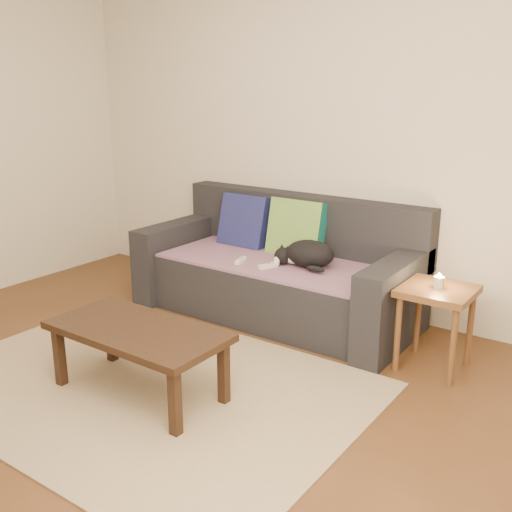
% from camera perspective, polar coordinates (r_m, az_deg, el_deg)
% --- Properties ---
extents(ground, '(4.50, 4.50, 0.00)m').
position_cam_1_polar(ground, '(3.53, -12.31, -12.98)').
color(ground, brown).
rests_on(ground, ground).
extents(back_wall, '(4.50, 0.04, 2.60)m').
position_cam_1_polar(back_wall, '(4.68, 5.27, 11.23)').
color(back_wall, beige).
rests_on(back_wall, ground).
extents(sofa, '(2.10, 0.94, 0.87)m').
position_cam_1_polar(sofa, '(4.52, 2.21, -1.76)').
color(sofa, '#232328').
rests_on(sofa, ground).
extents(throw_blanket, '(1.66, 0.74, 0.02)m').
position_cam_1_polar(throw_blanket, '(4.41, 1.57, -0.56)').
color(throw_blanket, '#3F294E').
rests_on(throw_blanket, sofa).
extents(cushion_navy, '(0.42, 0.21, 0.43)m').
position_cam_1_polar(cushion_navy, '(4.81, -1.13, 3.34)').
color(cushion_navy, '#111C49').
rests_on(cushion_navy, throw_blanket).
extents(cushion_green, '(0.45, 0.20, 0.46)m').
position_cam_1_polar(cushion_green, '(4.54, 3.85, 2.54)').
color(cushion_green, '#0D5751').
rests_on(cushion_green, throw_blanket).
extents(cat, '(0.46, 0.35, 0.19)m').
position_cam_1_polar(cat, '(4.25, 4.90, 0.18)').
color(cat, black).
rests_on(cat, throw_blanket).
extents(wii_remote_a, '(0.07, 0.15, 0.03)m').
position_cam_1_polar(wii_remote_a, '(4.35, -1.46, -0.44)').
color(wii_remote_a, white).
rests_on(wii_remote_a, throw_blanket).
extents(wii_remote_b, '(0.09, 0.15, 0.03)m').
position_cam_1_polar(wii_remote_b, '(4.22, 1.16, -0.96)').
color(wii_remote_b, white).
rests_on(wii_remote_b, throw_blanket).
extents(side_table, '(0.42, 0.42, 0.52)m').
position_cam_1_polar(side_table, '(3.77, 16.84, -4.23)').
color(side_table, brown).
rests_on(side_table, ground).
extents(candle, '(0.06, 0.06, 0.09)m').
position_cam_1_polar(candle, '(3.73, 17.00, -2.37)').
color(candle, beige).
rests_on(candle, side_table).
extents(rug, '(2.50, 1.80, 0.01)m').
position_cam_1_polar(rug, '(3.62, -10.54, -12.02)').
color(rug, tan).
rests_on(rug, ground).
extents(coffee_table, '(1.02, 0.51, 0.41)m').
position_cam_1_polar(coffee_table, '(3.39, -11.21, -7.51)').
color(coffee_table, black).
rests_on(coffee_table, rug).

